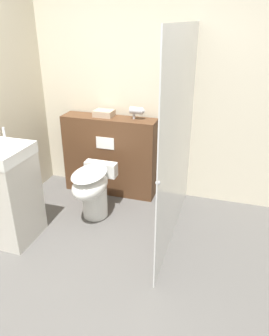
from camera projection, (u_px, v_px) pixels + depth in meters
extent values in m
plane|color=#565451|center=(87.00, 290.00, 2.66)|extent=(12.00, 12.00, 0.00)
cube|color=beige|center=(149.00, 91.00, 3.72)|extent=(8.00, 0.06, 2.50)
cube|color=#51331E|center=(110.00, 156.00, 3.99)|extent=(1.13, 0.27, 0.96)
cube|color=white|center=(105.00, 143.00, 3.78)|extent=(0.22, 0.01, 0.14)
cube|color=silver|center=(178.00, 141.00, 2.97)|extent=(0.01, 1.62, 1.98)
sphere|color=#B2B2B7|center=(158.00, 183.00, 2.31)|extent=(0.04, 0.04, 0.04)
cylinder|color=white|center=(95.00, 199.00, 3.59)|extent=(0.27, 0.27, 0.40)
ellipsoid|color=white|center=(90.00, 185.00, 3.41)|extent=(0.34, 0.53, 0.25)
ellipsoid|color=white|center=(89.00, 173.00, 3.36)|extent=(0.33, 0.52, 0.02)
cube|color=white|center=(101.00, 169.00, 3.65)|extent=(0.36, 0.12, 0.16)
cube|color=beige|center=(6.00, 199.00, 3.15)|extent=(0.52, 0.49, 0.85)
cylinder|color=silver|center=(4.00, 135.00, 3.01)|extent=(0.02, 0.02, 0.14)
cylinder|color=#B7B7BC|center=(136.00, 110.00, 3.68)|extent=(0.15, 0.08, 0.08)
cone|color=#B7B7BC|center=(144.00, 111.00, 3.66)|extent=(0.03, 0.07, 0.07)
cylinder|color=#B7B7BC|center=(134.00, 115.00, 3.71)|extent=(0.03, 0.03, 0.09)
cube|color=tan|center=(104.00, 113.00, 3.81)|extent=(0.22, 0.18, 0.07)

